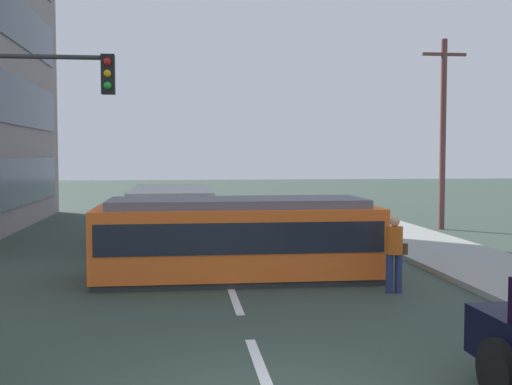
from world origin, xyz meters
TOP-DOWN VIEW (x-y plane):
  - ground_plane at (0.00, 10.00)m, footprint 120.00×120.00m
  - lane_stripe_1 at (0.00, 2.00)m, footprint 0.16×2.40m
  - lane_stripe_2 at (0.00, 6.00)m, footprint 0.16×2.40m
  - lane_stripe_3 at (0.00, 14.29)m, footprint 0.16×2.40m
  - lane_stripe_4 at (0.00, 20.29)m, footprint 0.16×2.40m
  - streetcar_tram at (0.25, 8.29)m, footprint 6.75×2.55m
  - city_bus at (-1.40, 13.81)m, footprint 2.56×5.71m
  - pedestrian_crossing at (3.49, 6.36)m, footprint 0.51×0.36m
  - traffic_light_mast at (-4.31, 7.10)m, footprint 3.10×0.33m
  - utility_pole_mid at (9.35, 17.62)m, footprint 1.80×0.24m

SIDE VIEW (x-z plane):
  - ground_plane at x=0.00m, z-range 0.00..0.00m
  - lane_stripe_1 at x=0.00m, z-range 0.00..0.01m
  - lane_stripe_2 at x=0.00m, z-range 0.00..0.01m
  - lane_stripe_3 at x=0.00m, z-range 0.00..0.01m
  - lane_stripe_4 at x=0.00m, z-range 0.00..0.01m
  - pedestrian_crossing at x=3.49m, z-range 0.11..1.78m
  - streetcar_tram at x=0.25m, z-range 0.03..1.98m
  - city_bus at x=-1.40m, z-range 0.14..2.06m
  - traffic_light_mast at x=-4.31m, z-range 1.06..6.32m
  - utility_pole_mid at x=9.35m, z-range 0.18..7.76m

